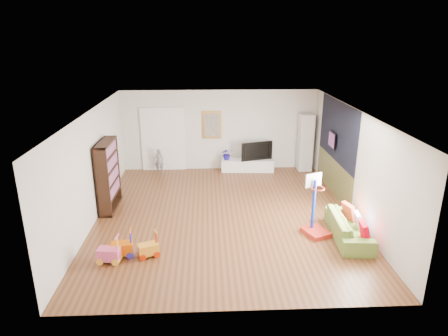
{
  "coord_description": "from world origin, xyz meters",
  "views": [
    {
      "loc": [
        -0.45,
        -9.36,
        4.48
      ],
      "look_at": [
        0.0,
        0.4,
        1.15
      ],
      "focal_mm": 32.0,
      "sensor_mm": 36.0,
      "label": 1
    }
  ],
  "objects_px": {
    "bookshelf": "(108,176)",
    "sofa": "(349,227)",
    "media_console": "(247,165)",
    "basketball_hoop": "(318,206)"
  },
  "relations": [
    {
      "from": "sofa",
      "to": "media_console",
      "type": "bearing_deg",
      "value": 25.15
    },
    {
      "from": "media_console",
      "to": "bookshelf",
      "type": "height_order",
      "value": "bookshelf"
    },
    {
      "from": "media_console",
      "to": "bookshelf",
      "type": "distance_m",
      "value": 4.94
    },
    {
      "from": "bookshelf",
      "to": "basketball_hoop",
      "type": "distance_m",
      "value": 5.39
    },
    {
      "from": "basketball_hoop",
      "to": "media_console",
      "type": "bearing_deg",
      "value": 81.06
    },
    {
      "from": "bookshelf",
      "to": "sofa",
      "type": "bearing_deg",
      "value": -17.74
    },
    {
      "from": "media_console",
      "to": "basketball_hoop",
      "type": "relative_size",
      "value": 1.21
    },
    {
      "from": "bookshelf",
      "to": "sofa",
      "type": "relative_size",
      "value": 1.0
    },
    {
      "from": "bookshelf",
      "to": "basketball_hoop",
      "type": "bearing_deg",
      "value": -18.2
    },
    {
      "from": "bookshelf",
      "to": "basketball_hoop",
      "type": "xyz_separation_m",
      "value": [
        5.11,
        -1.72,
        -0.2
      ]
    }
  ]
}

